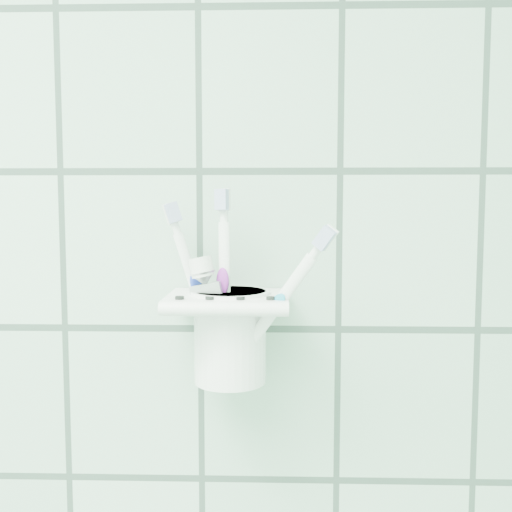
% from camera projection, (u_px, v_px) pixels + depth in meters
% --- Properties ---
extents(holder_bracket, '(0.12, 0.10, 0.04)m').
position_uv_depth(holder_bracket, '(228.00, 302.00, 0.58)').
color(holder_bracket, white).
rests_on(holder_bracket, wall_back).
extents(cup, '(0.08, 0.08, 0.09)m').
position_uv_depth(cup, '(230.00, 332.00, 0.58)').
color(cup, white).
rests_on(cup, holder_bracket).
extents(toothbrush_pink, '(0.06, 0.02, 0.18)m').
position_uv_depth(toothbrush_pink, '(221.00, 283.00, 0.59)').
color(toothbrush_pink, white).
rests_on(toothbrush_pink, cup).
extents(toothbrush_blue, '(0.02, 0.02, 0.19)m').
position_uv_depth(toothbrush_blue, '(225.00, 283.00, 0.57)').
color(toothbrush_blue, white).
rests_on(toothbrush_blue, cup).
extents(toothbrush_orange, '(0.10, 0.06, 0.18)m').
position_uv_depth(toothbrush_orange, '(227.00, 283.00, 0.57)').
color(toothbrush_orange, white).
rests_on(toothbrush_orange, cup).
extents(toothpaste_tube, '(0.05, 0.03, 0.13)m').
position_uv_depth(toothpaste_tube, '(224.00, 308.00, 0.56)').
color(toothpaste_tube, silver).
rests_on(toothpaste_tube, cup).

